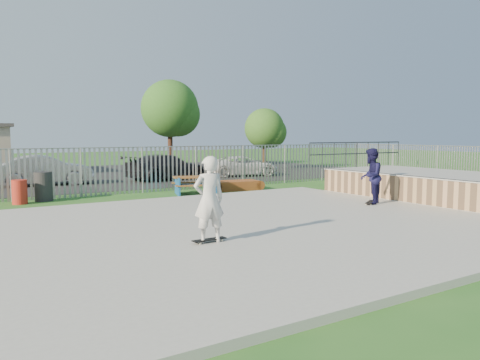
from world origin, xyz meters
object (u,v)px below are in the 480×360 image
trash_bin_red (20,192)px  car_white (243,166)px  funbox (235,185)px  skater_navy (371,176)px  tree_right (264,129)px  car_silver (45,170)px  skater_white (209,199)px  trash_bin_grey (43,186)px  picnic_table (195,185)px  car_dark (167,167)px  tree_mid (170,109)px

trash_bin_red → car_white: (13.18, 5.48, 0.18)m
funbox → skater_navy: 7.18m
tree_right → car_silver: bearing=-169.1°
car_silver → skater_navy: bearing=-143.7°
trash_bin_red → skater_white: 10.03m
trash_bin_red → tree_right: size_ratio=0.20×
trash_bin_grey → skater_navy: skater_navy is taller
picnic_table → tree_right: tree_right is taller
tree_right → skater_navy: bearing=-113.4°
car_white → car_dark: bearing=99.8°
picnic_table → trash_bin_red: size_ratio=2.47×
tree_mid → car_white: bearing=-83.7°
trash_bin_red → car_white: size_ratio=0.20×
trash_bin_red → skater_navy: 12.61m
trash_bin_red → tree_mid: (12.21, 14.31, 4.04)m
skater_white → car_white: bearing=-117.0°
car_white → tree_right: bearing=-35.9°
tree_mid → car_silver: bearing=-141.9°
car_dark → tree_right: bearing=-82.2°
picnic_table → skater_navy: bearing=-45.5°
trash_bin_red → tree_mid: tree_mid is taller
funbox → skater_navy: skater_navy is taller
skater_white → tree_right: bearing=-120.2°
funbox → car_silver: (-7.03, 6.68, 0.56)m
car_silver → car_dark: (6.30, -0.51, -0.04)m
car_silver → skater_white: 15.89m
tree_mid → funbox: bearing=-102.5°
tree_mid → skater_white: tree_mid is taller
trash_bin_red → car_dark: bearing=34.8°
trash_bin_grey → picnic_table: bearing=-12.4°
trash_bin_grey → skater_white: bearing=-79.9°
trash_bin_grey → car_silver: size_ratio=0.24×
car_white → tree_right: (4.16, 3.70, 2.35)m
funbox → car_silver: car_silver is taller
funbox → car_white: car_white is taller
trash_bin_red → car_silver: (1.91, 6.22, 0.33)m
car_silver → car_dark: size_ratio=0.94×
car_silver → tree_mid: (10.30, 8.09, 3.71)m
funbox → tree_right: tree_right is taller
trash_bin_grey → car_white: car_white is taller
tree_right → skater_white: tree_right is taller
car_silver → tree_right: (15.43, 2.96, 2.21)m
car_silver → picnic_table: bearing=-140.6°
skater_white → car_silver: bearing=-79.5°
trash_bin_red → car_silver: car_silver is taller
funbox → car_dark: size_ratio=0.46×
car_dark → skater_navy: (1.91, -13.19, 0.38)m
car_dark → tree_mid: (3.99, 8.60, 3.76)m
funbox → tree_right: bearing=55.7°
car_silver → tree_right: bearing=-73.8°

